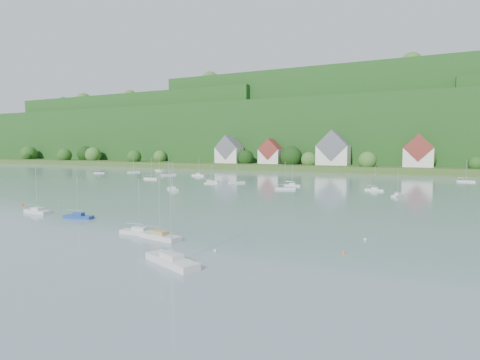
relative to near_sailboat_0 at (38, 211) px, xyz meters
The scene contains 18 objects.
far_shore_strip 165.77m from the near_sailboat_0, 83.87° to the left, with size 600.00×60.00×3.00m, color #2E4B1C.
forested_ridge 235.17m from the near_sailboat_0, 85.57° to the left, with size 620.00×181.22×69.89m.
village_building_0 156.60m from the near_sailboat_0, 103.81° to the left, with size 14.00×10.40×16.00m.
village_building_1 154.54m from the near_sailboat_0, 94.57° to the left, with size 12.00×9.36×14.00m.
village_building_2 154.81m from the near_sailboat_0, 81.55° to the left, with size 16.00×11.44×18.00m.
village_building_3 163.58m from the near_sailboat_0, 67.43° to the left, with size 13.00×10.40×15.50m.
near_sailboat_0 is the anchor object (origin of this frame).
near_sailboat_1 11.10m from the near_sailboat_0, ahead, with size 5.53×2.40×7.23m.
near_sailboat_2 33.81m from the near_sailboat_0, 11.18° to the right, with size 6.78×3.02×8.84m.
near_sailboat_3 29.39m from the near_sailboat_0, 10.88° to the right, with size 5.96×2.09×7.90m.
near_sailboat_4 44.00m from the near_sailboat_0, 20.25° to the right, with size 7.73×4.79×10.12m.
mooring_buoy_0 12.89m from the near_sailboat_0, 156.40° to the left, with size 0.50×0.50×0.50m, color orange.
mooring_buoy_1 43.89m from the near_sailboat_0, 11.65° to the right, with size 0.39×0.39×0.39m, color silver.
mooring_buoy_2 56.96m from the near_sailboat_0, ahead, with size 0.40×0.40×0.40m, color orange.
mooring_buoy_3 27.71m from the near_sailboat_0, 57.84° to the left, with size 0.39×0.39×0.39m, color orange.
mooring_buoy_4 58.46m from the near_sailboat_0, ahead, with size 0.40×0.40×0.40m, color silver.
mooring_buoy_5 13.85m from the near_sailboat_0, 125.24° to the left, with size 0.38×0.38×0.38m, color orange.
far_sailboat_cluster 83.50m from the near_sailboat_0, 78.05° to the left, with size 204.74×73.41×8.71m.
Camera 1 is at (47.17, -12.80, 12.42)m, focal length 28.82 mm.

